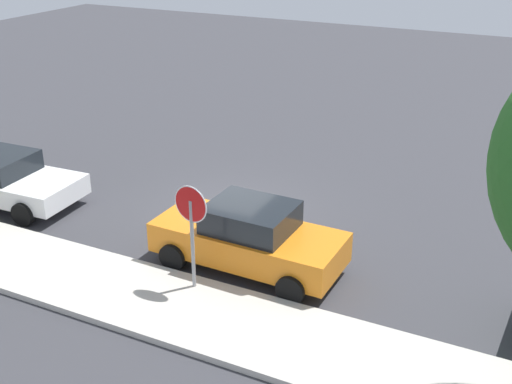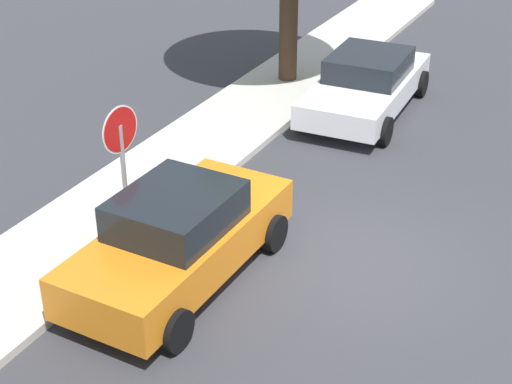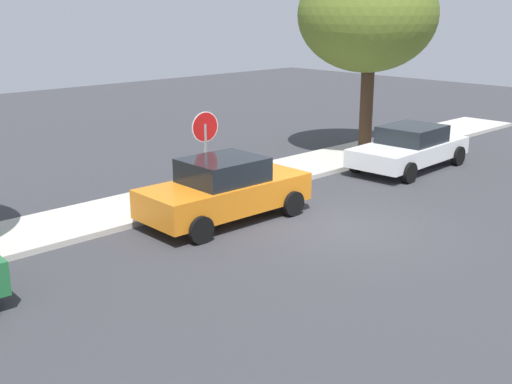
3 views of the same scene
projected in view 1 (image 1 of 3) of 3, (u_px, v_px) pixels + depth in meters
name	position (u px, v px, depth m)	size (l,w,h in m)	color
ground_plane	(230.00, 211.00, 17.40)	(60.00, 60.00, 0.00)	#38383D
sidewalk_curb	(128.00, 293.00, 13.62)	(32.00, 2.29, 0.14)	beige
stop_sign	(191.00, 220.00, 13.10)	(0.80, 0.10, 2.48)	gray
parked_car_orange	(249.00, 237.00, 14.41)	(4.35, 2.06, 1.58)	orange
parked_car_white	(0.00, 178.00, 17.73)	(4.67, 2.27, 1.40)	white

